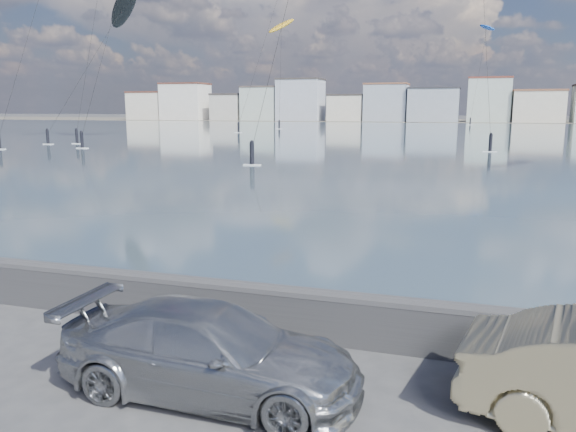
% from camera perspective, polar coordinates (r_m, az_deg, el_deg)
% --- Properties ---
extents(ground, '(700.00, 700.00, 0.00)m').
position_cam_1_polar(ground, '(9.73, -13.37, -16.89)').
color(ground, '#333335').
rests_on(ground, ground).
extents(bay_water, '(500.00, 177.00, 0.00)m').
position_cam_1_polar(bay_water, '(99.03, 14.93, 7.97)').
color(bay_water, '#384B57').
rests_on(bay_water, ground).
extents(far_shore_strip, '(500.00, 60.00, 0.00)m').
position_cam_1_polar(far_shore_strip, '(207.43, 16.39, 9.26)').
color(far_shore_strip, '#4C473D').
rests_on(far_shore_strip, ground).
extents(seawall, '(400.00, 0.36, 1.08)m').
position_cam_1_polar(seawall, '(11.69, -6.68, -8.70)').
color(seawall, '#28282B').
rests_on(seawall, ground).
extents(far_buildings, '(240.79, 13.26, 14.60)m').
position_cam_1_polar(far_buildings, '(193.36, 16.79, 10.93)').
color(far_buildings, silver).
rests_on(far_buildings, ground).
extents(car_silver, '(4.90, 2.01, 1.42)m').
position_cam_1_polar(car_silver, '(9.21, -7.92, -13.43)').
color(car_silver, '#A3A5A9').
rests_on(car_silver, ground).
extents(kitesurfer_0, '(6.85, 17.21, 25.57)m').
position_cam_1_polar(kitesurfer_0, '(135.78, -0.67, 18.68)').
color(kitesurfer_0, '#BF8C19').
rests_on(kitesurfer_0, ground).
extents(kitesurfer_3, '(6.41, 13.39, 27.71)m').
position_cam_1_polar(kitesurfer_3, '(168.29, 19.55, 17.48)').
color(kitesurfer_3, blue).
rests_on(kitesurfer_3, ground).
extents(kitesurfer_8, '(9.54, 20.26, 22.08)m').
position_cam_1_polar(kitesurfer_8, '(89.15, -16.34, 19.75)').
color(kitesurfer_8, black).
rests_on(kitesurfer_8, ground).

